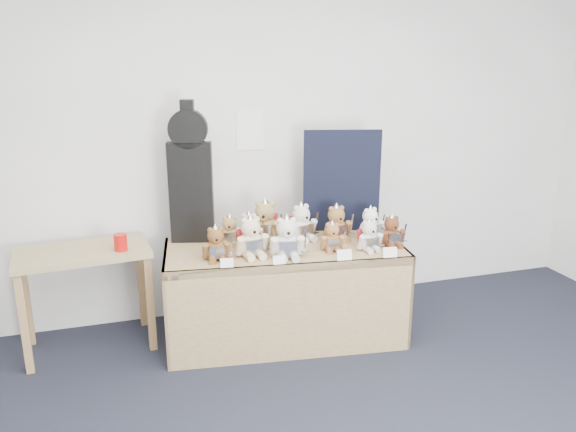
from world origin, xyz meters
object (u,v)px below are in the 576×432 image
object	(u,v)px
red_cup	(121,242)
guitar_case	(190,174)
side_table	(84,267)
teddy_back_centre_right	(302,224)
teddy_back_left	(249,230)
teddy_back_end	(370,224)
teddy_front_left	(251,238)
teddy_back_centre_left	(265,223)
teddy_front_end	(392,232)
teddy_front_centre	(287,239)
teddy_front_far_left	(216,245)
teddy_back_right	(337,224)
teddy_back_far_left	(230,231)
teddy_front_right	(332,238)
display_table	(286,270)
teddy_front_far_right	(369,236)

from	to	relation	value
red_cup	guitar_case	bearing A→B (deg)	16.91
side_table	teddy_back_centre_right	world-z (taller)	teddy_back_centre_right
teddy_back_left	teddy_back_end	xyz separation A→B (m)	(0.88, -0.13, 0.00)
teddy_front_left	teddy_back_centre_left	distance (m)	0.32
teddy_front_end	teddy_front_left	bearing A→B (deg)	174.13
teddy_front_left	teddy_front_centre	world-z (taller)	teddy_front_centre
teddy_back_left	teddy_back_end	distance (m)	0.89
teddy_front_far_left	teddy_back_end	distance (m)	1.17
teddy_back_left	teddy_back_right	world-z (taller)	teddy_back_right
teddy_back_far_left	side_table	bearing A→B (deg)	-170.60
teddy_front_far_left	teddy_front_right	distance (m)	0.80
teddy_front_centre	teddy_back_centre_left	bearing A→B (deg)	105.22
teddy_back_left	teddy_back_centre_left	distance (m)	0.14
display_table	teddy_back_centre_left	world-z (taller)	teddy_back_centre_left
teddy_back_end	display_table	bearing A→B (deg)	167.68
teddy_front_far_left	teddy_front_end	world-z (taller)	teddy_front_far_left
teddy_back_centre_left	teddy_back_end	bearing A→B (deg)	11.93
teddy_back_centre_left	teddy_back_centre_right	xyz separation A→B (m)	(0.26, -0.04, -0.01)
red_cup	teddy_front_left	xyz separation A→B (m)	(0.84, -0.27, 0.03)
teddy_front_far_left	teddy_front_centre	xyz separation A→B (m)	(0.46, -0.09, 0.02)
side_table	teddy_back_end	size ratio (longest dim) A/B	3.44
teddy_front_right	teddy_front_far_right	size ratio (longest dim) A/B	0.93
side_table	teddy_back_left	world-z (taller)	teddy_back_left
display_table	guitar_case	xyz separation A→B (m)	(-0.59, 0.39, 0.65)
red_cup	teddy_front_centre	distance (m)	1.12
side_table	red_cup	xyz separation A→B (m)	(0.26, -0.09, 0.18)
teddy_back_left	teddy_back_far_left	world-z (taller)	teddy_back_left
teddy_front_left	teddy_front_centre	distance (m)	0.24
side_table	teddy_back_far_left	bearing A→B (deg)	-10.68
red_cup	teddy_front_left	world-z (taller)	teddy_front_left
teddy_back_centre_left	teddy_back_centre_right	bearing A→B (deg)	14.66
display_table	teddy_front_right	world-z (taller)	teddy_front_right
teddy_front_far_right	teddy_back_far_left	distance (m)	0.98
teddy_back_centre_right	teddy_back_right	xyz separation A→B (m)	(0.24, -0.08, -0.00)
teddy_front_right	teddy_back_centre_left	size ratio (longest dim) A/B	0.67
teddy_front_far_right	teddy_back_right	world-z (taller)	teddy_back_right
teddy_front_left	teddy_back_centre_right	world-z (taller)	teddy_front_left
teddy_front_far_left	teddy_front_centre	bearing A→B (deg)	-8.30
teddy_front_end	teddy_back_far_left	distance (m)	1.15
side_table	teddy_back_right	bearing A→B (deg)	-12.56
teddy_front_left	teddy_back_right	size ratio (longest dim) A/B	1.06
guitar_case	red_cup	distance (m)	0.67
display_table	teddy_back_right	distance (m)	0.51
guitar_case	teddy_back_end	xyz separation A→B (m)	(1.26, -0.32, -0.39)
display_table	guitar_case	size ratio (longest dim) A/B	1.73
teddy_front_far_left	teddy_front_centre	distance (m)	0.47
teddy_front_centre	teddy_back_right	bearing A→B (deg)	35.94
guitar_case	teddy_front_right	xyz separation A→B (m)	(0.89, -0.49, -0.40)
teddy_front_far_left	teddy_front_left	world-z (taller)	teddy_front_left
teddy_back_left	teddy_back_far_left	size ratio (longest dim) A/B	1.09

